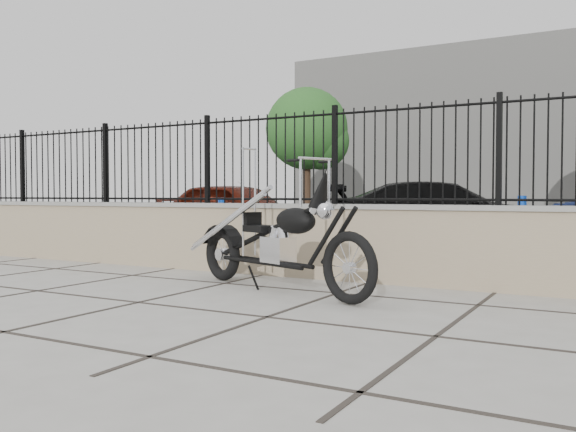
# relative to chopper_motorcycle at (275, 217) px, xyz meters

# --- Properties ---
(ground_plane) EXTENTS (90.00, 90.00, 0.00)m
(ground_plane) POSITION_rel_chopper_motorcycle_xyz_m (-0.81, -1.32, -0.83)
(ground_plane) COLOR #99968E
(ground_plane) RESTS_ON ground
(parking_lot) EXTENTS (30.00, 30.00, 0.00)m
(parking_lot) POSITION_rel_chopper_motorcycle_xyz_m (-0.81, 11.18, -0.83)
(parking_lot) COLOR black
(parking_lot) RESTS_ON ground
(retaining_wall) EXTENTS (14.00, 0.36, 0.96)m
(retaining_wall) POSITION_rel_chopper_motorcycle_xyz_m (-0.81, 1.18, -0.35)
(retaining_wall) COLOR gray
(retaining_wall) RESTS_ON ground_plane
(iron_fence) EXTENTS (14.00, 0.08, 1.20)m
(iron_fence) POSITION_rel_chopper_motorcycle_xyz_m (-0.81, 1.18, 0.73)
(iron_fence) COLOR black
(iron_fence) RESTS_ON retaining_wall
(background_building) EXTENTS (22.00, 6.00, 8.00)m
(background_building) POSITION_rel_chopper_motorcycle_xyz_m (-0.81, 25.18, 3.17)
(background_building) COLOR beige
(background_building) RESTS_ON ground_plane
(chopper_motorcycle) EXTENTS (2.76, 1.45, 1.66)m
(chopper_motorcycle) POSITION_rel_chopper_motorcycle_xyz_m (0.00, 0.00, 0.00)
(chopper_motorcycle) COLOR black
(chopper_motorcycle) RESTS_ON ground_plane
(car_red) EXTENTS (4.19, 2.03, 1.38)m
(car_red) POSITION_rel_chopper_motorcycle_xyz_m (-4.11, 5.32, -0.14)
(car_red) COLOR #4A140A
(car_red) RESTS_ON parking_lot
(car_black) EXTENTS (5.01, 3.47, 1.35)m
(car_black) POSITION_rel_chopper_motorcycle_xyz_m (0.15, 6.58, -0.16)
(car_black) COLOR black
(car_black) RESTS_ON parking_lot
(bollard_a) EXTENTS (0.13, 0.13, 1.02)m
(bollard_a) POSITION_rel_chopper_motorcycle_xyz_m (-3.31, 3.63, -0.32)
(bollard_a) COLOR blue
(bollard_a) RESTS_ON ground_plane
(bollard_b) EXTENTS (0.16, 0.16, 1.06)m
(bollard_b) POSITION_rel_chopper_motorcycle_xyz_m (2.07, 3.73, -0.30)
(bollard_b) COLOR #0C37C2
(bollard_b) RESTS_ON ground_plane
(tree_left) EXTENTS (3.24, 3.24, 5.47)m
(tree_left) POSITION_rel_chopper_motorcycle_xyz_m (-7.65, 15.54, 3.00)
(tree_left) COLOR #382619
(tree_left) RESTS_ON ground_plane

